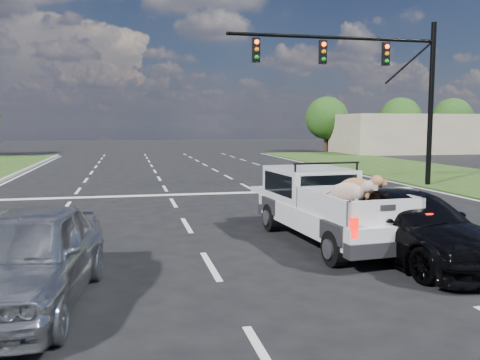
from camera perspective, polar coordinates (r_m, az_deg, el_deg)
The scene contains 10 objects.
ground at distance 10.23m, azimuth 6.52°, elevation -9.00°, with size 160.00×160.00×0.00m, color black.
road_markings at distance 16.44m, azimuth -0.95°, elevation -3.12°, with size 17.75×60.00×0.01m.
traffic_signal at distance 22.49m, azimuth 15.52°, elevation 11.25°, with size 9.11×0.31×7.00m.
building_right at distance 50.15m, azimuth 17.81°, elevation 4.97°, with size 12.00×7.00×3.60m, color #B6AA8B.
tree_far_d at distance 51.09m, azimuth 9.71°, elevation 6.86°, with size 4.20×4.20×5.40m.
tree_far_e at distance 54.61m, azimuth 17.56°, elevation 6.62°, with size 4.20×4.20×5.40m.
tree_far_f at distance 57.84m, azimuth 22.75°, elevation 6.39°, with size 4.20×4.20×5.40m.
pickup_truck at distance 11.80m, azimuth 9.66°, elevation -2.76°, with size 2.17×5.02×1.83m.
silver_sedan at distance 8.20m, azimuth -22.83°, elevation -7.98°, with size 1.75×4.35×1.48m, color #B0B2B7.
black_coupe at distance 10.71m, azimuth 18.39°, elevation -4.90°, with size 1.89×4.64×1.35m, color black.
Camera 1 is at (-3.24, -9.33, 2.69)m, focal length 38.00 mm.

